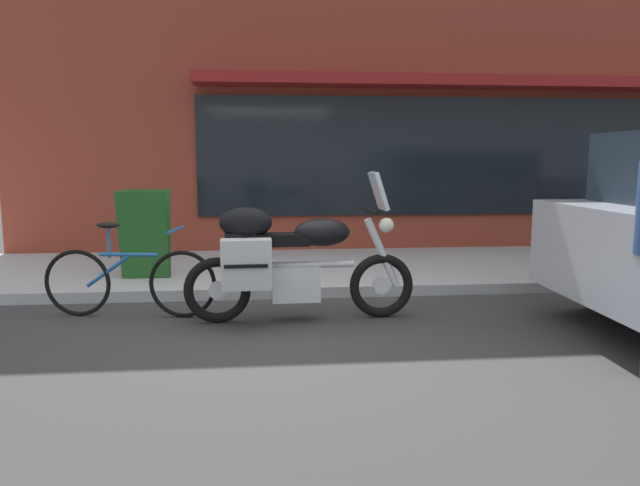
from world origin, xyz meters
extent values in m
plane|color=#343434|center=(0.00, 0.00, 0.00)|extent=(80.00, 80.00, 0.00)
cube|color=maroon|center=(5.51, 3.96, 3.16)|extent=(19.02, 0.35, 6.31)
cube|color=black|center=(5.51, 3.76, 1.55)|extent=(13.31, 0.06, 1.80)
cube|color=maroon|center=(5.51, 3.54, 2.65)|extent=(13.31, 0.60, 0.16)
torus|color=black|center=(0.94, 0.20, 0.31)|extent=(0.62, 0.11, 0.61)
cylinder|color=silver|center=(0.94, 0.20, 0.31)|extent=(0.16, 0.06, 0.16)
torus|color=black|center=(-0.60, 0.16, 0.31)|extent=(0.62, 0.11, 0.61)
cylinder|color=silver|center=(-0.60, 0.16, 0.31)|extent=(0.16, 0.06, 0.16)
cube|color=silver|center=(0.12, 0.18, 0.36)|extent=(0.45, 0.31, 0.32)
cylinder|color=silver|center=(0.17, 0.18, 0.53)|extent=(1.00, 0.09, 0.06)
ellipsoid|color=black|center=(0.37, 0.18, 0.83)|extent=(0.53, 0.29, 0.26)
cube|color=black|center=(-0.05, 0.17, 0.77)|extent=(0.61, 0.26, 0.11)
cube|color=black|center=(-0.38, 0.16, 0.75)|extent=(0.29, 0.23, 0.18)
cylinder|color=silver|center=(0.94, 0.20, 0.63)|extent=(0.35, 0.08, 0.67)
cylinder|color=black|center=(0.82, 0.20, 1.03)|extent=(0.05, 0.62, 0.04)
cube|color=silver|center=(0.90, 0.20, 1.21)|extent=(0.16, 0.32, 0.35)
sphere|color=#EAEACC|center=(0.98, 0.20, 0.89)|extent=(0.14, 0.14, 0.14)
cube|color=#B5B5B5|center=(-0.32, -0.08, 0.59)|extent=(0.45, 0.21, 0.44)
cube|color=black|center=(-0.32, -0.19, 0.59)|extent=(0.37, 0.03, 0.03)
ellipsoid|color=black|center=(-0.33, 0.16, 0.93)|extent=(0.49, 0.33, 0.28)
torus|color=black|center=(-0.94, 0.37, 0.32)|extent=(0.65, 0.14, 0.65)
torus|color=black|center=(-1.95, 0.53, 0.32)|extent=(0.65, 0.14, 0.65)
cylinder|color=#1E5999|center=(-1.45, 0.45, 0.60)|extent=(0.56, 0.12, 0.04)
cylinder|color=#1E5999|center=(-1.65, 0.48, 0.44)|extent=(0.44, 0.10, 0.32)
cylinder|color=#1E5999|center=(-1.63, 0.48, 0.72)|extent=(0.03, 0.03, 0.30)
ellipsoid|color=black|center=(-1.63, 0.48, 0.88)|extent=(0.23, 0.13, 0.06)
cylinder|color=#1E5999|center=(-0.99, 0.38, 0.84)|extent=(0.10, 0.48, 0.03)
cylinder|color=black|center=(3.21, 0.22, 0.33)|extent=(0.67, 0.24, 0.66)
cube|color=#1E511E|center=(-1.55, 1.64, 0.64)|extent=(0.55, 0.21, 1.03)
cube|color=#1E511E|center=(-1.55, 1.86, 0.64)|extent=(0.55, 0.21, 1.03)
camera|label=1|loc=(-0.17, -5.14, 1.48)|focal=32.71mm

